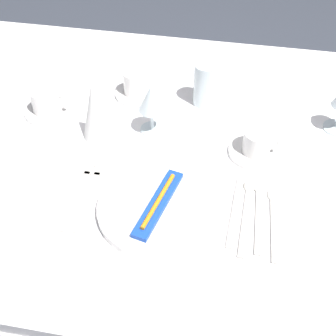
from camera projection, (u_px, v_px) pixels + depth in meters
The scene contains 19 objects.
ground_plane at pixel (177, 292), 1.74m from camera, with size 6.00×6.00×0.00m, color #383D47.
dining_table at pixel (180, 168), 1.28m from camera, with size 1.80×1.11×0.74m.
dinner_plate at pixel (158, 208), 1.06m from camera, with size 0.28×0.28×0.02m, color white.
toothbrush_package at pixel (158, 203), 1.05m from camera, with size 0.08×0.21×0.02m.
fork_outer at pixel (89, 193), 1.10m from camera, with size 0.02×0.22×0.00m.
fork_inner at pixel (79, 192), 1.10m from camera, with size 0.02×0.22×0.00m.
dinner_knife at pixel (235, 213), 1.06m from camera, with size 0.03×0.21×0.00m.
spoon_soup at pixel (247, 207), 1.07m from camera, with size 0.03×0.23×0.01m.
spoon_dessert at pixel (259, 207), 1.07m from camera, with size 0.03×0.22×0.01m.
spoon_tea at pixel (274, 214), 1.05m from camera, with size 0.03×0.21×0.01m.
saucer_left at pixel (49, 111), 1.32m from camera, with size 0.13×0.13×0.01m, color white.
coffee_cup_left at pixel (47, 100), 1.29m from camera, with size 0.10×0.08×0.07m.
saucer_right at pixel (137, 93), 1.38m from camera, with size 0.13×0.13×0.01m, color white.
coffee_cup_right at pixel (137, 82), 1.35m from camera, with size 0.10×0.08×0.07m.
saucer_far at pixel (255, 152), 1.20m from camera, with size 0.14×0.14×0.01m, color white.
coffee_cup_far at pixel (258, 142), 1.17m from camera, with size 0.09×0.07×0.06m.
wine_glass_centre at pixel (151, 100), 1.19m from camera, with size 0.07×0.07×0.14m.
drink_tumbler at pixel (205, 87), 1.31m from camera, with size 0.07×0.07×0.13m.
napkin_folded at pixel (95, 110), 1.19m from camera, with size 0.08×0.08×0.17m, color white.
Camera 1 is at (0.13, -0.90, 1.56)m, focal length 49.83 mm.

